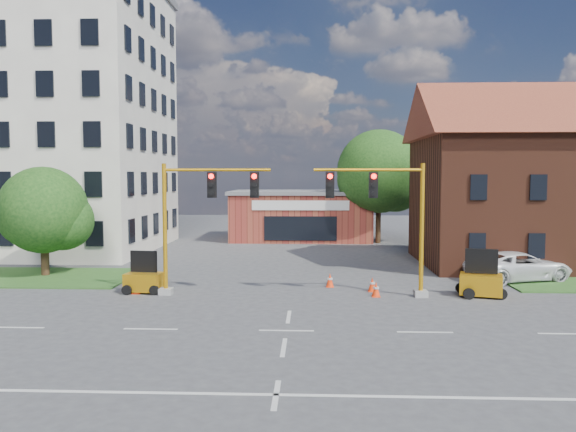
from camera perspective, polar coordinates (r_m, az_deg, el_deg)
The scene contains 15 objects.
ground at distance 20.82m, azimuth -0.16°, elevation -11.57°, with size 120.00×120.00×0.00m, color #3E3E41.
lane_markings at distance 17.95m, azimuth -0.60°, elevation -14.14°, with size 60.00×36.00×0.01m, color silver, non-canonical shape.
office_block at distance 47.08m, azimuth -24.33°, elevation 9.46°, with size 18.40×15.40×20.60m.
brick_shop at distance 50.13m, azimuth 1.36°, elevation 0.14°, with size 12.40×8.40×4.30m.
tree_large at distance 47.48m, azimuth 9.62°, elevation 4.18°, with size 7.30×6.95×9.47m.
tree_nw_front at distance 33.98m, azimuth -23.15°, elevation 0.30°, with size 5.06×4.82×6.14m.
signal_mast_west at distance 26.60m, azimuth -9.00°, elevation 0.38°, with size 5.30×0.60×6.20m.
signal_mast_east at distance 26.31m, azimuth 9.95°, elevation 0.33°, with size 5.30×0.60×6.20m.
trailer_west at distance 28.10m, azimuth -14.41°, elevation -6.32°, with size 1.82×1.33×1.93m.
trailer_east at distance 27.80m, azimuth 19.01°, elevation -6.39°, with size 2.15×1.73×2.13m.
cone_a at distance 27.95m, azimuth -15.12°, elevation -6.94°, with size 0.40×0.40×0.70m.
cone_b at distance 28.64m, azimuth 4.28°, elevation -6.54°, with size 0.40×0.40×0.70m.
cone_c at distance 26.63m, azimuth 8.93°, elevation -7.39°, with size 0.40×0.40×0.70m.
cone_d at distance 27.78m, azimuth 8.55°, elevation -6.91°, with size 0.40×0.40×0.70m.
pickup_white at distance 32.63m, azimuth 22.39°, elevation -4.74°, with size 2.60×5.64×1.57m, color white.
Camera 1 is at (0.89, -20.02, 5.62)m, focal length 35.00 mm.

